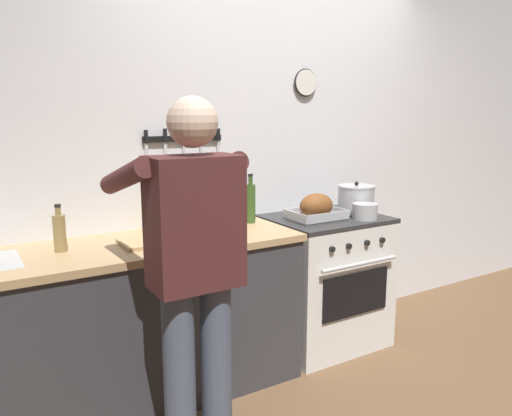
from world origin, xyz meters
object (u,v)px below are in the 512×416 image
object	(u,v)px
roasting_pan	(316,208)
bottle_olive_oil	(250,202)
person_cook	(194,264)
stock_pot	(356,199)
cutting_board	(155,241)
bottle_cooking_oil	(151,213)
bottle_wine_red	(200,208)
saucepan	(365,211)
stove	(324,280)
bottle_vinegar	(60,232)
bottle_dish_soap	(237,206)
bottle_soy_sauce	(222,208)

from	to	relation	value
roasting_pan	bottle_olive_oil	xyz separation A→B (m)	(-0.41, 0.15, 0.05)
person_cook	stock_pot	xyz separation A→B (m)	(1.54, 0.67, 0.04)
person_cook	cutting_board	size ratio (longest dim) A/B	4.61
bottle_olive_oil	bottle_cooking_oil	size ratio (longest dim) A/B	1.22
person_cook	bottle_wine_red	bearing A→B (deg)	-30.62
saucepan	roasting_pan	bearing A→B (deg)	152.45
bottle_cooking_oil	bottle_wine_red	bearing A→B (deg)	-20.64
stove	bottle_wine_red	bearing A→B (deg)	171.60
roasting_pan	bottle_vinegar	world-z (taller)	bottle_vinegar
stove	person_cook	bearing A→B (deg)	-152.43
roasting_pan	bottle_wine_red	world-z (taller)	bottle_wine_red
stove	person_cook	world-z (taller)	person_cook
person_cook	stock_pot	size ratio (longest dim) A/B	6.49
stock_pot	bottle_dish_soap	size ratio (longest dim) A/B	1.08
stove	person_cook	distance (m)	1.52
stove	roasting_pan	bearing A→B (deg)	-161.79
roasting_pan	cutting_board	world-z (taller)	roasting_pan
stock_pot	bottle_dish_soap	xyz separation A→B (m)	(-0.85, 0.17, 0.00)
stock_pot	bottle_olive_oil	distance (m)	0.80
bottle_wine_red	bottle_soy_sauce	distance (m)	0.25
bottle_dish_soap	bottle_cooking_oil	xyz separation A→B (m)	(-0.56, 0.05, 0.01)
roasting_pan	bottle_wine_red	distance (m)	0.78
bottle_dish_soap	saucepan	bearing A→B (deg)	-25.93
person_cook	saucepan	distance (m)	1.52
stove	bottle_dish_soap	xyz separation A→B (m)	(-0.58, 0.18, 0.55)
roasting_pan	bottle_olive_oil	bearing A→B (deg)	160.18
roasting_pan	bottle_vinegar	size ratio (longest dim) A/B	1.45
bottle_wine_red	bottle_olive_oil	bearing A→B (deg)	-3.07
stove	bottle_vinegar	size ratio (longest dim) A/B	3.71
saucepan	bottle_cooking_oil	distance (m)	1.38
person_cook	roasting_pan	xyz separation A→B (m)	(1.16, 0.63, 0.03)
person_cook	roasting_pan	world-z (taller)	person_cook
stove	cutting_board	world-z (taller)	cutting_board
saucepan	bottle_wine_red	xyz separation A→B (m)	(-1.04, 0.32, 0.08)
bottle_dish_soap	bottle_soy_sauce	world-z (taller)	bottle_dish_soap
bottle_dish_soap	bottle_soy_sauce	xyz separation A→B (m)	(-0.07, 0.06, -0.02)
roasting_pan	bottle_dish_soap	xyz separation A→B (m)	(-0.47, 0.22, 0.02)
saucepan	bottle_olive_oil	distance (m)	0.76
stock_pot	cutting_board	bearing A→B (deg)	-177.93
stock_pot	bottle_olive_oil	xyz separation A→B (m)	(-0.80, 0.10, 0.04)
bottle_vinegar	bottle_dish_soap	distance (m)	1.11
stove	bottle_soy_sauce	world-z (taller)	bottle_soy_sauce
roasting_pan	bottle_vinegar	distance (m)	1.58
bottle_dish_soap	bottle_wine_red	size ratio (longest dim) A/B	0.77
stove	cutting_board	distance (m)	1.31
bottle_olive_oil	bottle_wine_red	world-z (taller)	bottle_olive_oil
cutting_board	bottle_dish_soap	xyz separation A→B (m)	(0.64, 0.23, 0.09)
cutting_board	person_cook	bearing A→B (deg)	-94.86
stove	saucepan	size ratio (longest dim) A/B	5.46
bottle_olive_oil	cutting_board	bearing A→B (deg)	-167.23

